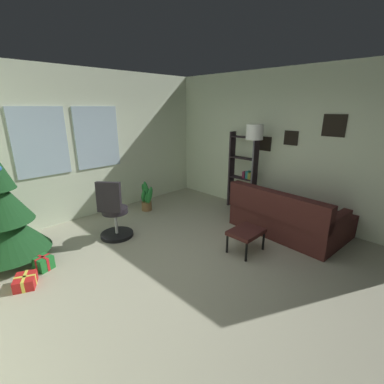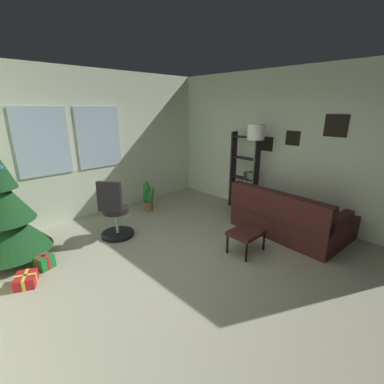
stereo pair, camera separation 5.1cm
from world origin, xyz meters
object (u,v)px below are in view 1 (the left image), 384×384
couch (292,218)px  gift_box_green (43,263)px  holiday_tree (3,215)px  potted_plant (147,198)px  footstool (246,233)px  floor_lamp (254,141)px  gift_box_red (25,281)px  bookshelf (243,176)px  office_chair (114,216)px

couch → gift_box_green: size_ratio=7.34×
couch → holiday_tree: 4.55m
holiday_tree → potted_plant: (2.63, 0.29, -0.46)m
couch → footstool: 1.13m
floor_lamp → potted_plant: bearing=123.9°
gift_box_red → floor_lamp: floor_lamp is taller
gift_box_green → potted_plant: 2.52m
holiday_tree → potted_plant: bearing=6.2°
gift_box_green → bookshelf: bearing=-8.1°
floor_lamp → couch: bearing=-94.9°
holiday_tree → gift_box_green: holiday_tree is taller
footstool → bookshelf: bookshelf is taller
office_chair → potted_plant: size_ratio=1.60×
couch → footstool: (-1.11, 0.22, 0.02)m
office_chair → bookshelf: bookshelf is taller
couch → holiday_tree: holiday_tree is taller
couch → potted_plant: couch is taller
gift_box_green → office_chair: (1.20, 0.14, 0.32)m
holiday_tree → gift_box_green: bearing=-64.3°
footstool → gift_box_red: 3.09m
gift_box_green → couch: bearing=-28.9°
couch → gift_box_red: size_ratio=5.42×
office_chair → floor_lamp: (2.40, -1.14, 1.15)m
footstool → holiday_tree: (-2.68, 2.26, 0.42)m
office_chair → couch: bearing=-41.9°
couch → potted_plant: 3.00m
bookshelf → office_chair: bearing=165.8°
footstool → gift_box_green: size_ratio=2.03×
holiday_tree → office_chair: holiday_tree is taller
gift_box_red → holiday_tree: bearing=87.7°
footstool → gift_box_green: (-2.41, 1.72, -0.22)m
gift_box_red → gift_box_green: (0.29, 0.25, 0.02)m
bookshelf → floor_lamp: (-0.35, -0.44, 0.83)m
footstool → floor_lamp: 1.87m
gift_box_red → bookshelf: 4.31m
office_chair → potted_plant: bearing=30.7°
couch → office_chair: office_chair is taller
office_chair → potted_plant: 1.37m
office_chair → floor_lamp: size_ratio=0.56×
floor_lamp → potted_plant: (-1.23, 1.83, -1.29)m
holiday_tree → office_chair: 1.55m
gift_box_red → bookshelf: bookshelf is taller
gift_box_red → floor_lamp: bearing=-11.0°
footstool → office_chair: (-1.21, 1.85, 0.10)m
footstool → office_chair: office_chair is taller
footstool → potted_plant: size_ratio=0.83×
gift_box_red → floor_lamp: (3.89, -0.75, 1.50)m
gift_box_green → office_chair: bearing=6.5°
footstool → potted_plant: 2.55m
couch → gift_box_green: (-3.52, 1.94, -0.20)m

